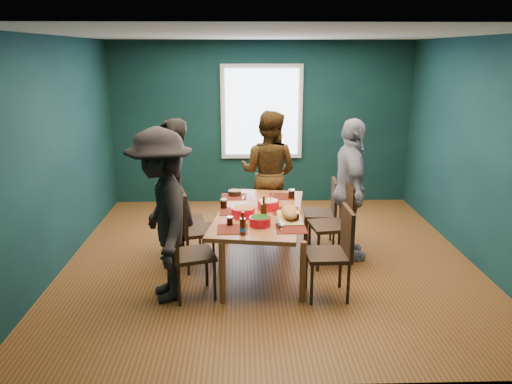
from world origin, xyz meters
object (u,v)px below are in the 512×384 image
bowl_dumpling (268,204)px  person_right (350,190)px  dining_table (260,217)px  cutting_board (290,213)px  bowl_salad (243,212)px  chair_left_far (181,215)px  person_far_left (173,193)px  person_near_left (162,216)px  bowl_herbs (260,221)px  chair_left_near (184,248)px  chair_left_mid (193,223)px  chair_right_far (326,208)px  person_back (269,173)px  chair_right_near (337,246)px  chair_right_mid (338,218)px

bowl_dumpling → person_right: bearing=11.7°
dining_table → cutting_board: bearing=-32.5°
bowl_salad → cutting_board: size_ratio=0.42×
bowl_salad → chair_left_far: bearing=138.7°
person_far_left → person_near_left: 0.93m
chair_left_far → bowl_herbs: 1.42m
bowl_salad → bowl_herbs: size_ratio=1.16×
dining_table → bowl_herbs: (-0.02, -0.50, 0.12)m
chair_left_near → bowl_dumpling: bearing=24.5°
chair_left_mid → chair_right_far: size_ratio=1.07×
person_right → bowl_salad: size_ratio=6.55×
chair_right_far → person_near_left: bearing=-140.0°
chair_left_far → bowl_salad: bearing=-53.2°
chair_left_mid → person_right: (1.92, 0.29, 0.31)m
person_back → cutting_board: bearing=118.3°
chair_right_near → cutting_board: chair_right_near is taller
chair_left_far → bowl_dumpling: size_ratio=3.42×
chair_left_mid → bowl_herbs: chair_left_mid is taller
dining_table → chair_left_near: (-0.82, -0.72, -0.09)m
chair_right_far → person_far_left: person_far_left is taller
chair_left_near → bowl_salad: size_ratio=3.58×
bowl_salad → chair_left_near: bearing=-139.4°
dining_table → chair_right_mid: size_ratio=1.97×
chair_left_mid → bowl_herbs: (0.78, -0.51, 0.20)m
bowl_salad → chair_right_mid: bearing=14.5°
chair_left_far → bowl_dumpling: 1.20m
bowl_salad → bowl_herbs: bowl_salad is taller
chair_left_mid → chair_left_near: size_ratio=1.01×
person_right → dining_table: bearing=104.6°
chair_right_mid → bowl_herbs: (-0.96, -0.61, 0.18)m
person_far_left → bowl_dumpling: person_far_left is taller
bowl_salad → bowl_dumpling: bowl_dumpling is taller
dining_table → chair_right_far: size_ratio=2.21×
bowl_dumpling → chair_right_mid: bearing=1.3°
chair_left_mid → person_far_left: size_ratio=0.55×
chair_right_near → person_near_left: 1.83m
person_near_left → chair_right_mid: bearing=96.1°
chair_left_far → chair_right_mid: (1.94, -0.40, 0.08)m
bowl_salad → bowl_dumpling: (0.30, 0.28, -0.00)m
bowl_herbs → chair_left_far: bearing=134.0°
chair_left_far → person_far_left: (-0.04, -0.29, 0.37)m
dining_table → person_right: bearing=23.7°
chair_left_mid → bowl_salad: chair_left_mid is taller
dining_table → chair_left_far: 1.12m
person_far_left → bowl_dumpling: bearing=66.7°
dining_table → person_far_left: size_ratio=1.13×
dining_table → cutting_board: 0.45m
chair_left_far → person_far_left: person_far_left is taller
chair_left_near → bowl_salad: bearing=23.8°
chair_right_near → bowl_dumpling: bearing=127.1°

